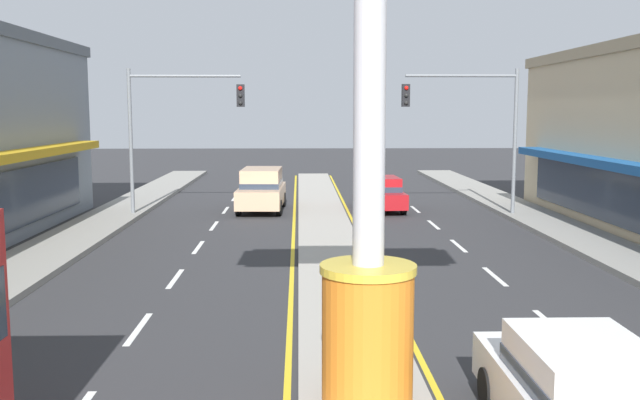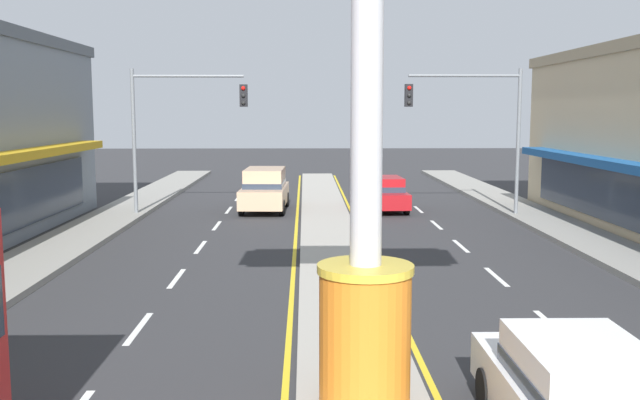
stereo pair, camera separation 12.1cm
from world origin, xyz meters
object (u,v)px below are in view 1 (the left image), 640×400
Objects in this scene: traffic_light_right_side at (474,116)px; sedan_near_left_lane at (380,193)px; district_sign at (369,154)px; traffic_light_left_side at (172,116)px; suv_far_right_lane at (262,189)px; sedan_near_right_lane at (580,394)px.

sedan_near_left_lane is at bearing 147.33° from traffic_light_right_side.
traffic_light_left_side is at bearing 107.47° from district_sign.
sedan_near_right_lane is at bearing -76.89° from suv_far_right_lane.
district_sign is 1.72× the size of suv_far_right_lane.
sedan_near_right_lane is 0.98× the size of sedan_near_left_lane.
sedan_near_left_lane is (2.67, 21.58, -3.06)m from district_sign.
traffic_light_left_side reaches higher than sedan_near_right_lane.
traffic_light_left_side is 9.72m from sedan_near_left_lane.
traffic_light_right_side is at bearing 72.04° from district_sign.
traffic_light_right_side is at bearing -32.67° from sedan_near_left_lane.
traffic_light_right_side is 21.12m from sedan_near_right_lane.
sedan_near_right_lane is (8.92, -21.10, -3.46)m from traffic_light_left_side.
traffic_light_left_side is 1.44× the size of sedan_near_right_lane.
traffic_light_left_side is at bearing -169.07° from sedan_near_left_lane.
suv_far_right_lane is 1.07× the size of sedan_near_left_lane.
suv_far_right_lane is at bearing 165.22° from traffic_light_right_side.
sedan_near_right_lane is 23.49m from suv_far_right_lane.
suv_far_right_lane is at bearing 26.35° from traffic_light_left_side.
traffic_light_left_side is at bearing 112.91° from sedan_near_right_lane.
suv_far_right_lane is (-8.91, 2.35, -3.26)m from traffic_light_right_side.
district_sign is 1.86× the size of sedan_near_right_lane.
traffic_light_left_side is 1.41× the size of sedan_near_left_lane.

